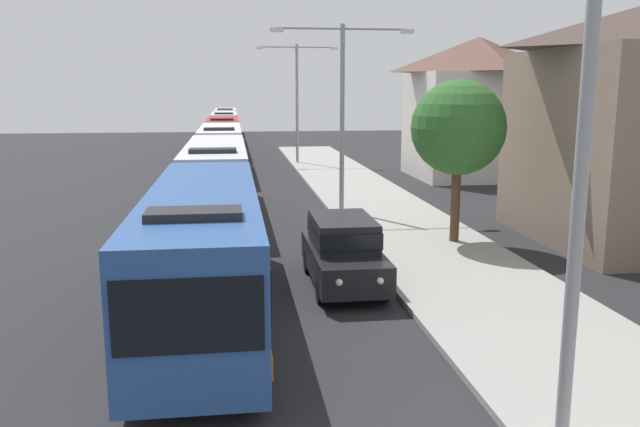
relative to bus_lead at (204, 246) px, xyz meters
The scene contains 12 objects.
bus_lead is the anchor object (origin of this frame).
bus_second_in_line 12.77m from the bus_lead, 90.00° to the left, with size 2.58×12.14×3.21m.
bus_middle 26.11m from the bus_lead, 90.00° to the left, with size 2.58×11.37×3.21m.
bus_fourth_in_line 38.40m from the bus_lead, 90.00° to the left, with size 2.58×11.55×3.21m.
bus_rear 51.05m from the bus_lead, 90.00° to the left, with size 2.58×12.10×3.21m.
bus_tail_end 64.15m from the bus_lead, 90.00° to the left, with size 2.58×10.70×3.21m.
white_suv 4.19m from the bus_lead, 26.64° to the left, with size 1.86×4.73×1.90m.
streetlamp_near 9.59m from the bus_lead, 53.22° to the right, with size 5.48×0.28×7.88m.
streetlamp_mid 13.79m from the bus_lead, 66.20° to the left, with size 6.07×0.28×7.90m.
streetlamp_far 32.35m from the bus_lead, 80.33° to the left, with size 5.84×0.28×8.35m.
roadside_tree 10.56m from the bus_lead, 35.73° to the left, with size 3.23×3.23×5.56m.
house_distant_gabled 28.15m from the bus_lead, 56.17° to the left, with size 7.87×7.41×8.47m.
Camera 1 is at (-0.57, -5.09, 5.38)m, focal length 36.58 mm.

